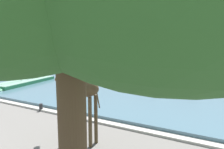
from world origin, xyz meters
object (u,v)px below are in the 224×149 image
mooring_bollard (41,107)px  sailboat_black (111,65)px  sailboat_green (20,84)px  giraffe_statue (80,89)px  sailboat_teal (60,68)px  sailboat_navy (18,70)px

mooring_bollard → sailboat_black: bearing=108.8°
sailboat_green → giraffe_statue: bearing=-26.9°
sailboat_black → mooring_bollard: size_ratio=13.37×
sailboat_teal → mooring_bollard: 25.50m
sailboat_teal → sailboat_green: (8.10, -14.79, -0.01)m
sailboat_green → sailboat_teal: bearing=118.7°
sailboat_black → sailboat_teal: (-7.30, -7.52, -0.26)m
sailboat_navy → sailboat_green: (10.15, -7.29, -0.21)m
sailboat_black → sailboat_teal: sailboat_teal is taller
sailboat_green → sailboat_black: bearing=92.1°
mooring_bollard → sailboat_teal: bearing=130.3°
giraffe_statue → sailboat_black: (-14.33, 29.19, -1.88)m
giraffe_statue → sailboat_black: 32.57m
giraffe_statue → sailboat_navy: sailboat_navy is taller
mooring_bollard → sailboat_green: bearing=151.0°
sailboat_black → sailboat_navy: sailboat_black is taller
sailboat_navy → mooring_bollard: size_ratio=18.49×
sailboat_black → mooring_bollard: sailboat_black is taller
sailboat_black → giraffe_statue: bearing=-63.9°
sailboat_navy → sailboat_teal: bearing=74.7°
sailboat_navy → mooring_bollard: bearing=-32.8°
giraffe_statue → sailboat_teal: sailboat_teal is taller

